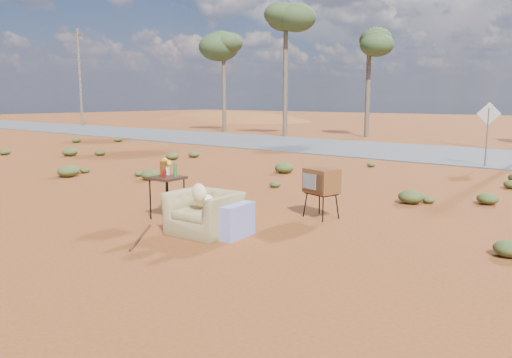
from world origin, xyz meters
The scene contains 13 objects.
ground centered at (0.00, 0.00, 0.00)m, with size 140.00×140.00×0.00m, color brown.
highway centered at (0.00, 15.00, 0.02)m, with size 140.00×7.00×0.04m, color #565659.
dirt_mound centered at (-30.00, 34.00, 0.00)m, with size 26.00×18.00×2.00m, color brown.
armchair centered at (0.18, -0.09, 0.45)m, with size 1.36×0.94×0.97m.
tv_unit centered at (1.06, 2.12, 0.72)m, with size 0.70×0.62×0.97m.
side_table centered at (-1.26, 0.23, 0.85)m, with size 0.59×0.59×1.15m.
rusty_bar centered at (-0.52, -1.01, 0.02)m, with size 0.04×0.04×1.53m, color #472213.
road_sign centered at (1.50, 12.00, 1.50)m, with size 0.78×0.06×2.19m.
eucalyptus_far_left centered at (-18.00, 20.00, 5.94)m, with size 3.20×3.20×7.10m.
eucalyptus_left centered at (-12.00, 19.00, 6.92)m, with size 3.20×3.20×8.10m.
eucalyptus_near_left centered at (-8.00, 22.00, 5.45)m, with size 3.20×3.20×6.60m.
utility_pole_west centered at (-32.00, 17.50, 4.15)m, with size 1.40×0.20×8.00m.
scrub_patch centered at (-0.82, 4.41, 0.14)m, with size 17.49×8.07×0.33m.
Camera 1 is at (6.08, -6.07, 2.31)m, focal length 35.00 mm.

